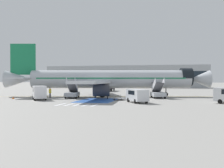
{
  "coord_description": "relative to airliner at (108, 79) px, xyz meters",
  "views": [
    {
      "loc": [
        10.3,
        -49.8,
        3.29
      ],
      "look_at": [
        -0.07,
        -1.33,
        2.52
      ],
      "focal_mm": 42.0,
      "sensor_mm": 36.0,
      "label": 1
    }
  ],
  "objects": [
    {
      "name": "apron_walkway_bar_4",
      "position": [
        2.47,
        -17.78,
        -3.4
      ],
      "size": [
        0.44,
        3.6,
        0.01
      ],
      "primitive_type": "cube",
      "color": "silver",
      "rests_on": "ground_plane"
    },
    {
      "name": "apron_walkway_bar_3",
      "position": [
        1.27,
        -17.78,
        -3.4
      ],
      "size": [
        0.44,
        3.6,
        0.01
      ],
      "primitive_type": "cube",
      "color": "silver",
      "rests_on": "ground_plane"
    },
    {
      "name": "apron_walkway_bar_2",
      "position": [
        0.07,
        -17.78,
        -3.4
      ],
      "size": [
        0.44,
        3.6,
        0.01
      ],
      "primitive_type": "cube",
      "color": "silver",
      "rests_on": "ground_plane"
    },
    {
      "name": "ground_plane",
      "position": [
        1.45,
        -0.85,
        -3.41
      ],
      "size": [
        600.0,
        600.0,
        0.0
      ],
      "primitive_type": "plane",
      "color": "gray"
    },
    {
      "name": "boarding_stairs_forward",
      "position": [
        9.97,
        -2.31,
        -2.46
      ],
      "size": [
        3.14,
        5.51,
        3.66
      ],
      "rotation": [
        0.0,
        0.0,
        0.21
      ],
      "color": "#ADB2BA",
      "rests_on": "ground_plane"
    },
    {
      "name": "boarding_stairs_aft",
      "position": [
        -5.32,
        -5.53,
        -2.45
      ],
      "size": [
        3.14,
        5.51,
        3.74
      ],
      "rotation": [
        0.0,
        0.0,
        0.21
      ],
      "color": "#ADB2BA",
      "rests_on": "ground_plane"
    },
    {
      "name": "traffic_cone_0",
      "position": [
        -14.55,
        -9.84,
        -3.17
      ],
      "size": [
        0.43,
        0.43,
        0.47
      ],
      "color": "orange",
      "rests_on": "ground_plane"
    },
    {
      "name": "ground_crew_1",
      "position": [
        1.55,
        -6.59,
        -2.4
      ],
      "size": [
        0.26,
        0.45,
        1.74
      ],
      "rotation": [
        0.0,
        0.0,
        1.65
      ],
      "color": "black",
      "rests_on": "ground_plane"
    },
    {
      "name": "ground_crew_2",
      "position": [
        -9.51,
        -5.91,
        -2.35
      ],
      "size": [
        0.36,
        0.48,
        1.82
      ],
      "rotation": [
        0.0,
        0.0,
        1.25
      ],
      "color": "#2D2D33",
      "rests_on": "ground_plane"
    },
    {
      "name": "ground_crew_0",
      "position": [
        -1.36,
        -4.12,
        -2.4
      ],
      "size": [
        0.48,
        0.34,
        1.75
      ],
      "rotation": [
        0.0,
        0.0,
        2.86
      ],
      "color": "black",
      "rests_on": "ground_plane"
    },
    {
      "name": "apron_leadline_yellow",
      "position": [
        0.67,
        0.14,
        -3.4
      ],
      "size": [
        73.67,
        15.71,
        0.01
      ],
      "primitive_type": "cube",
      "rotation": [
        0.0,
        0.0,
        -1.36
      ],
      "color": "gold",
      "rests_on": "ground_plane"
    },
    {
      "name": "fuel_tanker",
      "position": [
        -5.45,
        23.94,
        -1.64
      ],
      "size": [
        2.99,
        10.49,
        3.48
      ],
      "rotation": [
        0.0,
        0.0,
        0.04
      ],
      "color": "#38383D",
      "rests_on": "ground_plane"
    },
    {
      "name": "apron_walkway_bar_0",
      "position": [
        -2.33,
        -17.78,
        -3.4
      ],
      "size": [
        0.44,
        3.6,
        0.01
      ],
      "primitive_type": "cube",
      "color": "silver",
      "rests_on": "ground_plane"
    },
    {
      "name": "baggage_cart",
      "position": [
        4.18,
        -8.35,
        -3.15
      ],
      "size": [
        2.19,
        2.92,
        0.87
      ],
      "rotation": [
        0.0,
        0.0,
        2.85
      ],
      "color": "gray",
      "rests_on": "ground_plane"
    },
    {
      "name": "apron_stand_patch_blue",
      "position": [
        0.67,
        -9.85,
        -3.4
      ],
      "size": [
        5.66,
        10.11,
        0.01
      ],
      "primitive_type": "cube",
      "color": "#2856A8",
      "rests_on": "ground_plane"
    },
    {
      "name": "service_van_0",
      "position": [
        7.4,
        -12.93,
        -2.24
      ],
      "size": [
        3.76,
        4.81,
        1.92
      ],
      "rotation": [
        0.0,
        0.0,
        3.65
      ],
      "color": "silver",
      "rests_on": "ground_plane"
    },
    {
      "name": "terminal_building",
      "position": [
        -6.76,
        64.87,
        1.33
      ],
      "size": [
        70.2,
        12.1,
        9.48
      ],
      "color": "#9EA3A8",
      "rests_on": "ground_plane"
    },
    {
      "name": "apron_walkway_bar_1",
      "position": [
        -1.13,
        -17.78,
        -3.4
      ],
      "size": [
        0.44,
        3.6,
        0.01
      ],
      "primitive_type": "cube",
      "color": "silver",
      "rests_on": "ground_plane"
    },
    {
      "name": "service_van_1",
      "position": [
        -9.0,
        -11.01,
        -2.04
      ],
      "size": [
        3.89,
        4.58,
        2.3
      ],
      "rotation": [
        0.0,
        0.0,
        0.57
      ],
      "color": "silver",
      "rests_on": "ground_plane"
    },
    {
      "name": "airliner",
      "position": [
        0.0,
        0.0,
        0.0
      ],
      "size": [
        40.29,
        31.49,
        10.48
      ],
      "rotation": [
        0.0,
        0.0,
        -1.36
      ],
      "color": "#B7BCC4",
      "rests_on": "ground_plane"
    }
  ]
}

